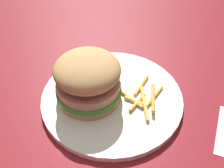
{
  "coord_description": "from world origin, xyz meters",
  "views": [
    {
      "loc": [
        0.16,
        -0.31,
        0.37
      ],
      "look_at": [
        -0.02,
        -0.02,
        0.04
      ],
      "focal_mm": 41.65,
      "sensor_mm": 36.0,
      "label": 1
    }
  ],
  "objects": [
    {
      "name": "ground_plane",
      "position": [
        0.0,
        0.0,
        0.0
      ],
      "size": [
        1.6,
        1.6,
        0.0
      ],
      "primitive_type": "plane",
      "color": "maroon"
    },
    {
      "name": "fries_pile",
      "position": [
        0.03,
        0.0,
        0.02
      ],
      "size": [
        0.1,
        0.1,
        0.01
      ],
      "color": "#E5B251",
      "rests_on": "plate"
    },
    {
      "name": "plate",
      "position": [
        -0.02,
        -0.02,
        0.01
      ],
      "size": [
        0.27,
        0.27,
        0.01
      ],
      "primitive_type": "cylinder",
      "color": "silver",
      "rests_on": "ground_plane"
    },
    {
      "name": "sandwich",
      "position": [
        -0.06,
        -0.05,
        0.06
      ],
      "size": [
        0.12,
        0.12,
        0.09
      ],
      "color": "tan",
      "rests_on": "plate"
    }
  ]
}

